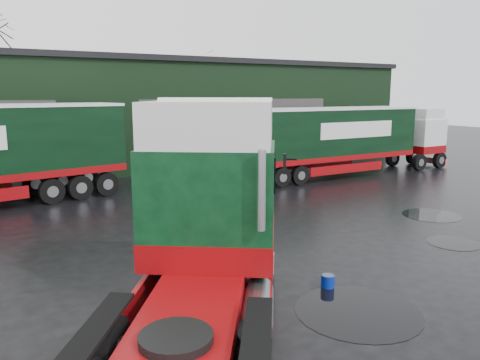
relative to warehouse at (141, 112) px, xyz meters
The scene contains 9 objects.
ground 20.35m from the warehouse, 95.71° to the right, with size 100.00×100.00×0.00m, color black.
warehouse is the anchor object (origin of this frame).
hero_tractor 23.86m from the warehouse, 105.20° to the right, with size 2.87×6.76×4.20m, color #0A3317, non-canonical shape.
lorry_right 12.75m from the warehouse, 60.17° to the right, with size 2.39×13.83×3.63m, color silver, non-canonical shape.
wash_bucket 22.54m from the warehouse, 96.92° to the right, with size 0.30×0.30×0.28m, color #062096.
tree_back_b 12.82m from the warehouse, 51.34° to the left, with size 4.40×4.40×7.50m, color black, non-canonical shape.
puddle_0 23.80m from the warehouse, 97.14° to the right, with size 2.53×2.53×0.01m, color black.
puddle_1 19.82m from the warehouse, 76.19° to the right, with size 2.03×2.03×0.01m, color black.
puddle_3 21.85m from the warehouse, 83.11° to the right, with size 1.50×1.50×0.01m, color black.
Camera 1 is at (-7.22, -9.88, 4.29)m, focal length 35.00 mm.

